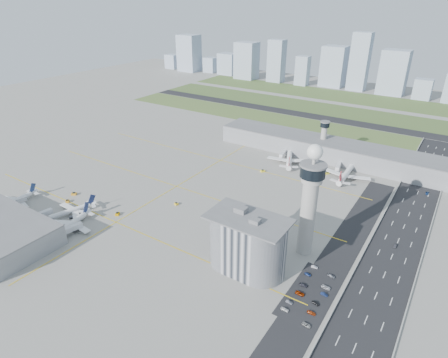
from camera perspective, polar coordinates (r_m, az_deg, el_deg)
The scene contains 60 objects.
ground at distance 244.04m, azimuth -4.56°, elevation -6.20°, with size 1000.00×1000.00×0.00m, color #9A9890.
grass_strip_0 at distance 433.75m, azimuth 11.82°, elevation 8.13°, with size 480.00×50.00×0.08m, color #455F2D.
grass_strip_1 at distance 501.64m, azimuth 15.17°, elevation 10.22°, with size 480.00×60.00×0.08m, color #49602D.
grass_strip_2 at distance 576.01m, azimuth 17.90°, elevation 11.86°, with size 480.00×70.00×0.08m, color #4C602D.
runway at distance 466.97m, azimuth 13.59°, elevation 9.24°, with size 480.00×22.00×0.10m, color black.
highway at distance 207.49m, azimuth 22.53°, elevation -15.15°, with size 28.00×500.00×0.10m, color black.
barrier_left at distance 208.57m, azimuth 18.74°, elevation -13.96°, with size 0.60×500.00×1.20m, color #9E9E99.
barrier_right at distance 206.65m, azimuth 26.44°, elevation -16.05°, with size 0.60×500.00×1.20m, color #9E9E99.
landside_road at distance 203.15m, azimuth 14.85°, elevation -14.79°, with size 18.00×260.00×0.08m, color black.
parking_lot at distance 194.81m, azimuth 13.03°, elevation -16.63°, with size 20.00×44.00×0.10m, color black.
taxiway_line_h_0 at distance 250.48m, azimuth -16.13°, elevation -6.34°, with size 260.00×0.60×0.01m, color yellow.
taxiway_line_h_1 at distance 286.43m, azimuth -7.25°, elevation -1.12°, with size 260.00×0.60×0.01m, color yellow.
taxiway_line_h_2 at distance 329.47m, azimuth -0.54°, elevation 2.87°, with size 260.00×0.60×0.01m, color yellow.
taxiway_line_v at distance 286.43m, azimuth -7.25°, elevation -1.12°, with size 0.60×260.00×0.01m, color yellow.
control_tower at distance 202.16m, azimuth 12.94°, elevation -2.67°, with size 14.00×14.00×64.50m.
secondary_tower at distance 344.85m, azimuth 14.94°, elevation 6.40°, with size 8.60×8.60×31.90m.
admin_building at distance 196.15m, azimuth 3.57°, elevation -9.78°, with size 42.00×24.00×33.50m.
terminal_pier at distance 344.02m, azimuth 16.18°, elevation 4.25°, with size 210.00×32.00×15.80m.
airplane_near_a at distance 295.56m, azimuth -29.48°, elevation -2.61°, with size 34.79×29.57×9.74m, color white, non-canonical shape.
airplane_near_b at distance 265.84m, azimuth -22.53°, elevation -4.19°, with size 34.92×29.68×9.78m, color white, non-canonical shape.
airplane_near_c at distance 250.14m, azimuth -22.66°, elevation -6.10°, with size 37.23×31.64×10.42m, color white, non-canonical shape.
airplane_far_a at distance 328.57m, azimuth 9.96°, elevation 3.58°, with size 44.99×38.24×12.60m, color white, non-canonical shape.
airplane_far_b at distance 311.31m, azimuth 18.25°, elevation 1.29°, with size 44.65×37.95×12.50m, color white, non-canonical shape.
jet_bridge_near_0 at distance 291.35m, azimuth -30.41°, elevation -3.70°, with size 14.00×3.00×5.70m, color silver, non-canonical shape.
jet_bridge_near_1 at distance 266.93m, azimuth -27.37°, elevation -5.61°, with size 14.00×3.00×5.70m, color silver, non-canonical shape.
jet_bridge_near_2 at distance 243.76m, azimuth -23.71°, elevation -7.87°, with size 14.00×3.00×5.70m, color silver, non-canonical shape.
jet_bridge_far_0 at distance 343.81m, azimuth 9.24°, elevation 4.06°, with size 14.00×3.00×5.70m, color silver, non-canonical shape.
jet_bridge_far_1 at distance 328.61m, azimuth 17.15°, elevation 2.12°, with size 14.00×3.00×5.70m, color silver, non-canonical shape.
tug_0 at distance 292.89m, azimuth -21.90°, elevation -2.07°, with size 2.42×3.53×2.05m, color orange, non-canonical shape.
tug_1 at distance 284.44m, azimuth -22.76°, elevation -3.11°, with size 2.25×3.28×1.90m, color orange, non-canonical shape.
tug_2 at distance 257.66m, azimuth -15.94°, elevation -5.09°, with size 2.22×3.23×1.88m, color #D99500, non-canonical shape.
tug_3 at distance 261.53m, azimuth -7.27°, elevation -3.74°, with size 1.98×2.88×1.67m, color gold, non-canonical shape.
tug_4 at distance 308.77m, azimuth 5.92°, elevation 1.26°, with size 2.31×3.36×1.95m, color yellow, non-canonical shape.
tug_5 at distance 314.89m, azimuth 15.42°, elevation 0.92°, with size 2.36×3.44×2.00m, color yellow, non-canonical shape.
car_lot_0 at distance 184.16m, azimuth 9.25°, elevation -19.02°, with size 1.54×3.83×1.30m, color silver.
car_lot_1 at distance 187.91m, azimuth 9.91°, elevation -18.00°, with size 1.18×3.38×1.11m, color slate.
car_lot_2 at distance 192.93m, azimuth 11.50°, elevation -16.71°, with size 2.15×4.66×1.29m, color #862604.
car_lot_3 at distance 197.79m, azimuth 12.04°, elevation -15.52°, with size 1.68×4.12×1.20m, color #24252E.
car_lot_4 at distance 204.51m, azimuth 12.66°, elevation -13.97°, with size 1.42×3.52×1.20m, color navy.
car_lot_5 at distance 209.83m, azimuth 13.62°, elevation -12.91°, with size 1.20×3.45×1.14m, color silver.
car_lot_6 at distance 179.59m, azimuth 12.47°, elevation -20.89°, with size 1.89×4.11×1.14m, color gray.
car_lot_7 at distance 185.02m, azimuth 13.19°, elevation -19.24°, with size 1.62×3.99×1.16m, color #9E360F.
car_lot_8 at distance 189.72m, azimuth 13.78°, elevation -17.90°, with size 1.50×3.73×1.27m, color black.
car_lot_9 at distance 195.13m, azimuth 15.03°, elevation -16.61°, with size 1.26×3.61×1.19m, color navy.
car_lot_10 at distance 199.02m, azimuth 15.28°, elevation -15.63°, with size 2.10×4.56×1.27m, color silver.
car_lot_11 at distance 206.31m, azimuth 16.07°, elevation -14.03°, with size 1.65×4.07×1.18m, color slate.
car_hw_1 at distance 240.23m, azimuth 24.62°, elevation -9.23°, with size 1.37×3.94×1.30m, color #222228.
car_hw_2 at distance 311.09m, azimuth 28.55°, elevation -1.90°, with size 2.02×4.39×1.22m, color navy.
car_hw_4 at distance 363.21m, azimuth 27.53°, elevation 2.15°, with size 1.34×3.33×1.14m, color slate.
skyline_bldg_0 at distance 781.11m, azimuth -7.90°, elevation 17.32°, with size 24.05×19.24×26.50m, color #9EADC1.
skyline_bldg_1 at distance 745.76m, azimuth -5.34°, elevation 18.55°, with size 37.63×30.10×65.60m, color #9EADC1.
skyline_bldg_2 at distance 734.70m, azimuth -2.08°, elevation 16.99°, with size 22.81×18.25×26.79m, color #9EADC1.
skyline_bldg_3 at distance 713.45m, azimuth 0.62°, elevation 17.15°, with size 32.30×25.84×36.93m, color #9EADC1.
skyline_bldg_4 at distance 673.23m, azimuth 3.45°, elevation 17.57°, with size 35.81×28.65×60.36m, color #9EADC1.
skyline_bldg_5 at distance 651.49m, azimuth 8.00°, elevation 17.38°, with size 25.49×20.39×66.89m, color #9EADC1.
skyline_bldg_6 at distance 632.75m, azimuth 11.86°, elevation 15.84°, with size 20.04×16.03×45.20m, color #9EADC1.
skyline_bldg_7 at distance 634.72m, azimuth 16.35°, elevation 16.13°, with size 35.76×28.61×61.22m, color #9EADC1.
skyline_bldg_8 at distance 617.20m, azimuth 19.97°, elevation 16.44°, with size 26.33×21.06×83.39m, color #9EADC1.
skyline_bldg_9 at distance 609.53m, azimuth 24.44°, elevation 14.57°, with size 36.96×29.57×62.11m, color #9EADC1.
skyline_bldg_10 at distance 598.67m, azimuth 28.03°, elevation 11.98°, with size 23.01×18.41×27.75m, color #9EADC1.
Camera 1 is at (129.21, -160.89, 130.30)m, focal length 30.00 mm.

